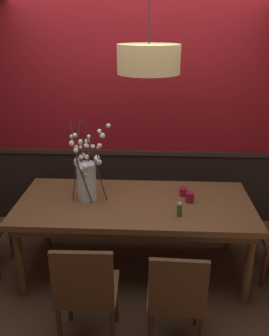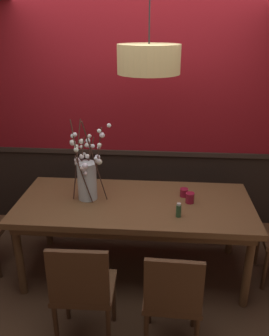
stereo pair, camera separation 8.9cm
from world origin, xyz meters
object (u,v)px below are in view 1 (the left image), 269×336
(chair_near_side_left, at_px, (86,289))
(condiment_bottle, at_px, (179,210))
(candle_holder_nearer_center, at_px, (183,192))
(candle_holder_nearer_edge, at_px, (190,197))
(chair_far_side_left, at_px, (115,184))
(pendant_lamp, at_px, (149,59))
(dining_table, at_px, (134,210))
(chair_far_side_right, at_px, (163,184))
(chair_near_side_right, at_px, (176,295))
(vase_with_blossoms, at_px, (87,178))

(chair_near_side_left, bearing_deg, condiment_bottle, 43.26)
(candle_holder_nearer_center, bearing_deg, candle_holder_nearer_edge, -69.47)
(chair_near_side_left, distance_m, candle_holder_nearer_edge, 1.25)
(chair_near_side_left, xyz_separation_m, chair_far_side_left, (0.03, 1.78, 0.00))
(chair_near_side_left, distance_m, pendant_lamp, 1.80)
(candle_holder_nearer_center, bearing_deg, chair_far_side_left, 134.35)
(dining_table, xyz_separation_m, candle_holder_nearer_edge, (0.50, 0.02, 0.13))
(dining_table, xyz_separation_m, pendant_lamp, (0.11, 0.02, 1.34))
(condiment_bottle, bearing_deg, pendant_lamp, 136.79)
(chair_far_side_right, bearing_deg, dining_table, -108.06)
(pendant_lamp, bearing_deg, candle_holder_nearer_center, 19.66)
(dining_table, distance_m, chair_near_side_right, 0.97)
(chair_near_side_right, bearing_deg, candle_holder_nearer_center, 83.75)
(chair_far_side_left, height_order, pendant_lamp, pendant_lamp)
(chair_near_side_right, xyz_separation_m, pendant_lamp, (-0.23, 0.91, 1.53))
(vase_with_blossoms, bearing_deg, dining_table, -5.05)
(vase_with_blossoms, height_order, pendant_lamp, pendant_lamp)
(chair_near_side_left, xyz_separation_m, candle_holder_nearer_center, (0.76, 1.04, 0.28))
(chair_near_side_left, distance_m, chair_far_side_left, 1.78)
(dining_table, xyz_separation_m, candle_holder_nearer_center, (0.46, 0.15, 0.12))
(chair_near_side_left, distance_m, candle_holder_nearer_center, 1.32)
(condiment_bottle, distance_m, pendant_lamp, 1.25)
(candle_holder_nearer_center, distance_m, pendant_lamp, 1.27)
(candle_holder_nearer_edge, bearing_deg, condiment_bottle, -113.15)
(chair_near_side_left, xyz_separation_m, vase_with_blossoms, (-0.14, 0.93, 0.46))
(chair_near_side_left, bearing_deg, chair_near_side_right, 0.33)
(dining_table, height_order, chair_near_side_right, chair_near_side_right)
(dining_table, relative_size, vase_with_blossoms, 2.74)
(candle_holder_nearer_center, height_order, condiment_bottle, condiment_bottle)
(chair_near_side_left, bearing_deg, candle_holder_nearer_center, 53.90)
(chair_far_side_right, relative_size, pendant_lamp, 0.91)
(candle_holder_nearer_edge, bearing_deg, chair_far_side_left, 131.69)
(chair_far_side_right, distance_m, candle_holder_nearer_center, 0.82)
(pendant_lamp, bearing_deg, dining_table, -168.05)
(chair_near_side_left, relative_size, chair_far_side_right, 0.94)
(chair_near_side_left, height_order, chair_near_side_right, chair_near_side_left)
(candle_holder_nearer_edge, xyz_separation_m, pendant_lamp, (-0.39, 0.00, 1.20))
(dining_table, distance_m, chair_far_side_right, 0.96)
(candle_holder_nearer_center, bearing_deg, chair_far_side_right, 101.98)
(vase_with_blossoms, distance_m, candle_holder_nearer_center, 0.92)
(condiment_bottle, bearing_deg, chair_far_side_left, 120.40)
(chair_near_side_left, distance_m, chair_near_side_right, 0.64)
(candle_holder_nearer_edge, xyz_separation_m, condiment_bottle, (-0.11, -0.26, 0.01))
(chair_far_side_left, xyz_separation_m, pendant_lamp, (0.38, -0.87, 1.49))
(chair_near_side_right, relative_size, candle_holder_nearer_edge, 8.92)
(chair_far_side_right, xyz_separation_m, condiment_bottle, (0.10, -1.14, 0.29))
(chair_near_side_right, bearing_deg, candle_holder_nearer_edge, 80.00)
(candle_holder_nearer_center, height_order, pendant_lamp, pendant_lamp)
(chair_far_side_right, xyz_separation_m, chair_far_side_left, (-0.57, -0.01, -0.01))
(dining_table, relative_size, candle_holder_nearer_center, 26.76)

